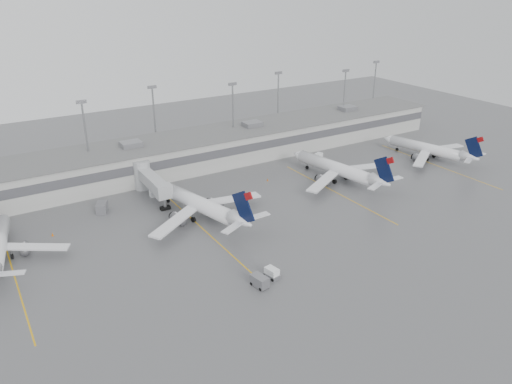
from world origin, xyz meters
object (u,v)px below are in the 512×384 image
jet_mid_right (339,169)px  jet_far_right (430,149)px  jet_mid_left (199,204)px  baggage_tug (272,274)px

jet_mid_right → jet_far_right: bearing=-10.1°
jet_mid_left → jet_far_right: jet_mid_left is taller
jet_far_right → baggage_tug: size_ratio=9.48×
jet_far_right → jet_mid_right: bearing=165.6°
jet_mid_right → baggage_tug: size_ratio=10.47×
jet_mid_right → jet_far_right: (32.22, -0.43, -0.27)m
baggage_tug → jet_mid_left: bearing=80.8°
jet_mid_right → jet_far_right: jet_mid_right is taller
jet_mid_left → baggage_tug: jet_mid_left is taller
jet_mid_right → baggage_tug: jet_mid_right is taller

